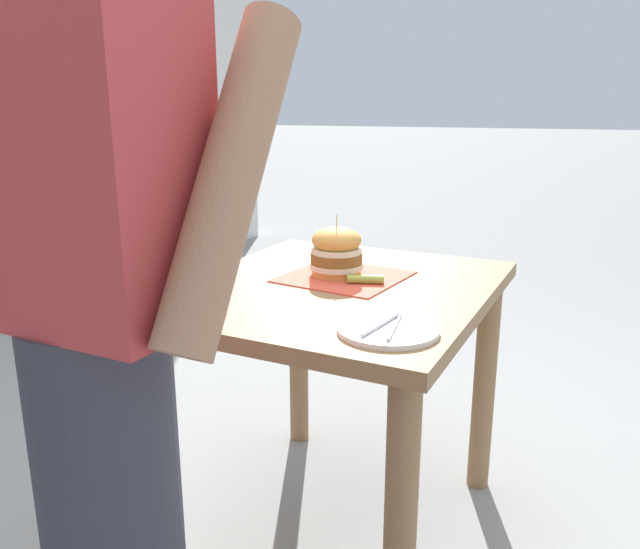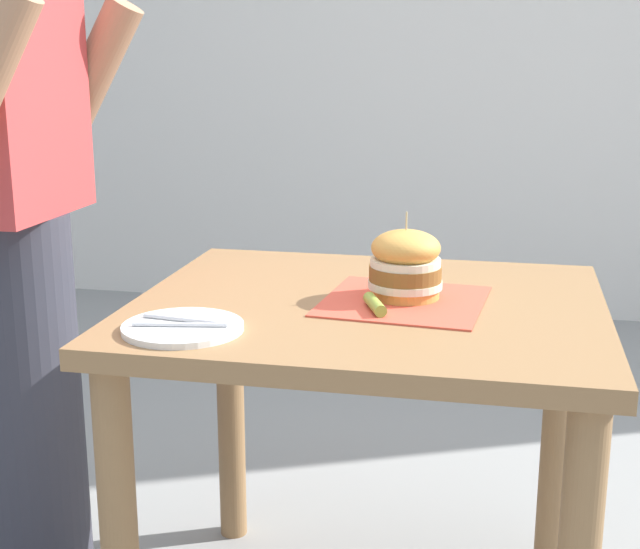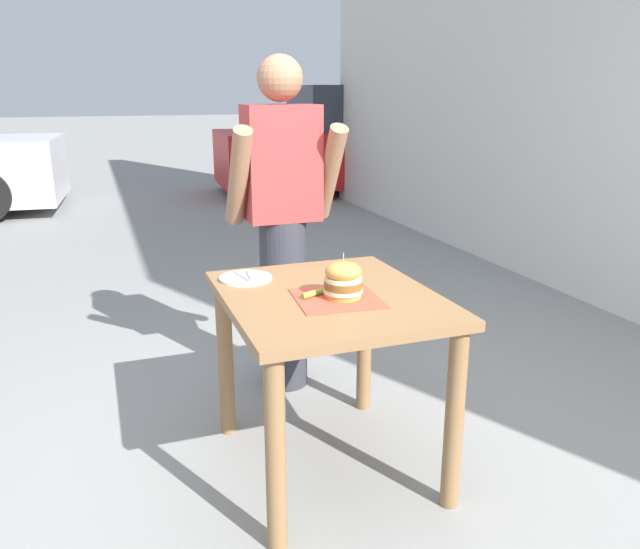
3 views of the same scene
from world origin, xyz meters
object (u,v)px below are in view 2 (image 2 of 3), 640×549
(diner_across_table, at_px, (16,221))
(side_plate_with_forks, at_px, (183,327))
(pickle_spear, at_px, (375,304))
(sandwich, at_px, (405,264))
(patio_table, at_px, (368,368))

(diner_across_table, bearing_deg, side_plate_with_forks, -122.10)
(diner_across_table, bearing_deg, pickle_spear, -98.98)
(diner_across_table, bearing_deg, sandwich, -91.43)
(sandwich, relative_size, diner_across_table, 0.10)
(patio_table, height_order, side_plate_with_forks, side_plate_with_forks)
(sandwich, height_order, diner_across_table, diner_across_table)
(pickle_spear, xyz_separation_m, side_plate_with_forks, (-0.18, 0.32, -0.01))
(pickle_spear, distance_m, diner_across_table, 0.84)
(patio_table, xyz_separation_m, diner_across_table, (0.05, 0.80, 0.26))
(side_plate_with_forks, height_order, diner_across_table, diner_across_table)
(sandwich, bearing_deg, side_plate_with_forks, 128.65)
(side_plate_with_forks, bearing_deg, patio_table, -48.77)
(sandwich, distance_m, diner_across_table, 0.87)
(sandwich, relative_size, pickle_spear, 1.76)
(sandwich, relative_size, side_plate_with_forks, 0.80)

